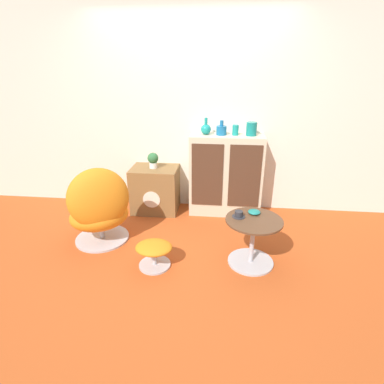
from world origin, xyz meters
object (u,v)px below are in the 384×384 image
at_px(ottoman, 154,250).
at_px(potted_plant, 153,160).
at_px(vase_inner_right, 235,130).
at_px(teacup, 239,215).
at_px(tv_console, 155,189).
at_px(egg_chair, 99,208).
at_px(coffee_table, 252,239).
at_px(vase_inner_left, 221,130).
at_px(vase_leftmost, 206,129).
at_px(sideboard, 226,175).
at_px(vase_rightmost, 251,129).
at_px(bowl, 254,212).

distance_m(ottoman, potted_plant, 1.39).
distance_m(vase_inner_right, teacup, 1.25).
distance_m(tv_console, potted_plant, 0.42).
xyz_separation_m(egg_chair, ottoman, (0.68, -0.38, -0.24)).
relative_size(tv_console, egg_chair, 0.68).
relative_size(ottoman, coffee_table, 0.66).
height_order(ottoman, vase_inner_left, vase_inner_left).
bearing_deg(ottoman, tv_console, 101.74).
distance_m(vase_inner_left, vase_inner_right, 0.17).
bearing_deg(vase_leftmost, tv_console, -175.99).
bearing_deg(ottoman, egg_chair, 150.75).
height_order(egg_chair, ottoman, egg_chair).
xyz_separation_m(egg_chair, teacup, (1.49, -0.19, 0.10)).
bearing_deg(potted_plant, egg_chair, -115.36).
distance_m(sideboard, egg_chair, 1.64).
bearing_deg(coffee_table, ottoman, -170.55).
distance_m(egg_chair, vase_inner_right, 1.85).
relative_size(coffee_table, teacup, 4.29).
relative_size(egg_chair, vase_rightmost, 5.58).
bearing_deg(ottoman, potted_plant, 102.20).
bearing_deg(sideboard, bowl, -74.19).
bearing_deg(sideboard, vase_inner_right, 2.34).
height_order(coffee_table, vase_inner_right, vase_inner_right).
bearing_deg(egg_chair, sideboard, 33.79).
relative_size(coffee_table, potted_plant, 2.69).
bearing_deg(sideboard, vase_rightmost, 0.77).
height_order(tv_console, ottoman, tv_console).
bearing_deg(sideboard, coffee_table, -76.27).
height_order(ottoman, vase_rightmost, vase_rightmost).
height_order(tv_console, teacup, tv_console).
bearing_deg(bowl, egg_chair, 176.53).
bearing_deg(coffee_table, sideboard, 103.73).
bearing_deg(vase_leftmost, coffee_table, -64.32).
distance_m(sideboard, coffee_table, 1.19).
relative_size(tv_console, ottoman, 1.68).
bearing_deg(teacup, vase_rightmost, 81.86).
distance_m(ottoman, vase_inner_right, 1.78).
height_order(vase_inner_right, bowl, vase_inner_right).
xyz_separation_m(ottoman, vase_rightmost, (0.97, 1.30, 0.96)).
distance_m(vase_rightmost, potted_plant, 1.30).
bearing_deg(bowl, vase_rightmost, 89.90).
bearing_deg(potted_plant, vase_leftmost, 3.89).
xyz_separation_m(teacup, bowl, (0.16, 0.09, -0.01)).
bearing_deg(teacup, vase_leftmost, 109.98).
height_order(tv_console, vase_inner_left, vase_inner_left).
bearing_deg(coffee_table, tv_console, 138.10).
xyz_separation_m(potted_plant, teacup, (1.08, -1.05, -0.20)).
height_order(egg_chair, vase_inner_left, vase_inner_left).
relative_size(coffee_table, vase_inner_right, 4.38).
distance_m(sideboard, tv_console, 0.97).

